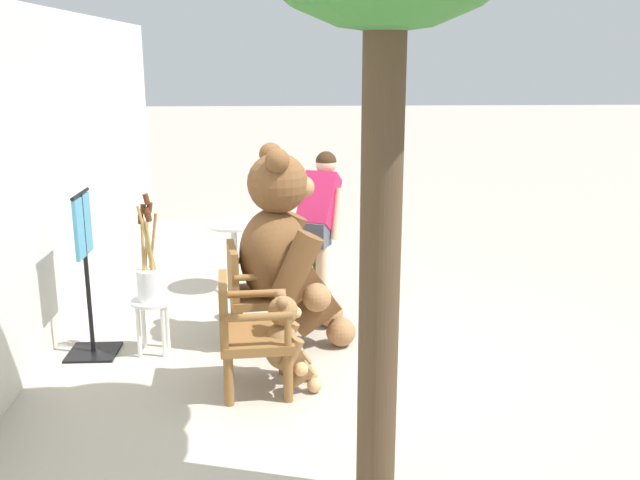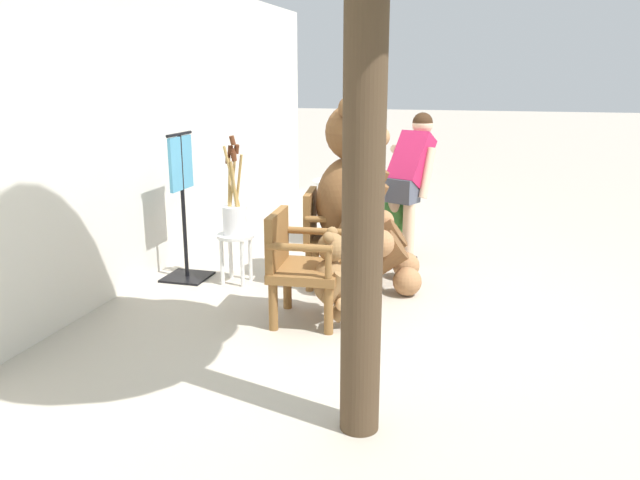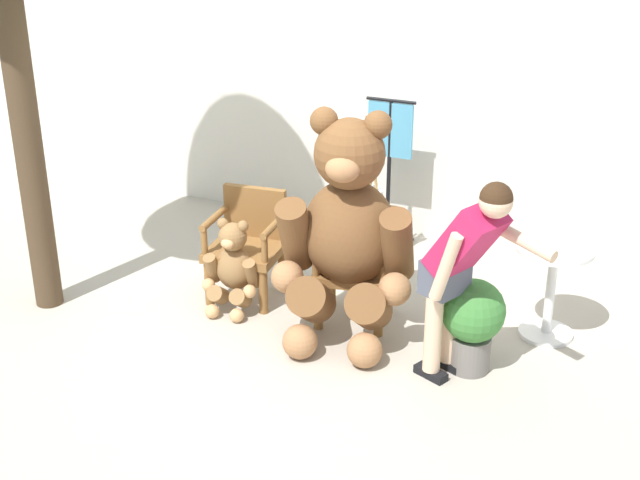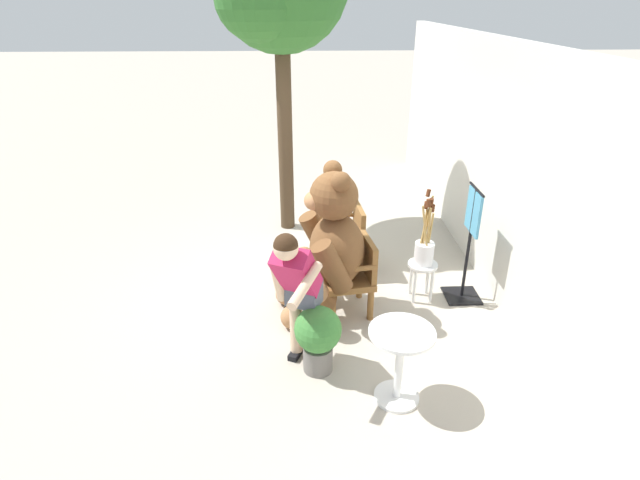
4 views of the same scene
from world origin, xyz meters
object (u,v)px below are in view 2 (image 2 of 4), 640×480
Objects in this scene: teddy_bear_small at (335,278)px; person_visitor at (410,174)px; wooden_chair_left at (299,263)px; brush_bucket at (235,212)px; round_side_table at (337,204)px; wooden_chair_right at (329,235)px; white_stool at (236,245)px; clothing_display_stand at (183,203)px; teddy_bear_large at (359,196)px; potted_plant at (392,220)px.

teddy_bear_small is 1.96m from person_visitor.
brush_bucket is at bearing 48.79° from wooden_chair_left.
person_visitor reaches higher than round_side_table.
wooden_chair_right is at bearing -0.03° from wooden_chair_left.
round_side_table is (2.33, 0.54, 0.08)m from teddy_bear_small.
teddy_bear_small is 1.62× the size of white_stool.
clothing_display_stand is at bearing 90.74° from brush_bucket.
wooden_chair_left is at bearing -118.31° from clothing_display_stand.
person_visitor is 2.08× the size of round_side_table.
wooden_chair_right is at bearing -169.53° from round_side_table.
wooden_chair_right is 0.63× the size of clothing_display_stand.
teddy_bear_large is 1.22m from white_stool.
wooden_chair_left is 1.26× the size of potted_plant.
teddy_bear_small is at bearing 170.40° from person_visitor.
brush_bucket is at bearing 128.94° from person_visitor.
wooden_chair_left is 1.10m from white_stool.
teddy_bear_large reaches higher than round_side_table.
teddy_bear_small is at bearing -179.39° from teddy_bear_large.
wooden_chair_left is 0.96× the size of brush_bucket.
wooden_chair_right is 0.96× the size of brush_bucket.
wooden_chair_left is 2.35m from round_side_table.
wooden_chair_right is 0.87m from brush_bucket.
white_stool is at bearing 57.17° from teddy_bear_small.
teddy_bear_small is 1.10× the size of potted_plant.
teddy_bear_large is at bearing -78.49° from white_stool.
teddy_bear_large is 1.05m from teddy_bear_small.
brush_bucket reaches higher than round_side_table.
round_side_table is at bearing -19.23° from brush_bucket.
wooden_chair_right reaches higher than white_stool.
teddy_bear_small is at bearing -122.83° from white_stool.
round_side_table is at bearing -33.35° from clothing_display_stand.
white_stool is 1.71m from round_side_table.
teddy_bear_large is 1.24× the size of clothing_display_stand.
person_visitor is at bearing -108.29° from potted_plant.
wooden_chair_right is at bearing -81.15° from clothing_display_stand.
wooden_chair_right is 1.19× the size of round_side_table.
potted_plant is at bearing 71.71° from person_visitor.
clothing_display_stand is at bearing 98.85° from wooden_chair_right.
wooden_chair_left is at bearing 179.97° from wooden_chair_right.
wooden_chair_right is 1.09m from potted_plant.
teddy_bear_large reaches higher than teddy_bear_small.
teddy_bear_small is 0.50× the size of person_visitor.
teddy_bear_large reaches higher than potted_plant.
wooden_chair_right is 1.20m from person_visitor.
clothing_display_stand is at bearing 66.30° from teddy_bear_small.
teddy_bear_small is 1.79m from clothing_display_stand.
teddy_bear_large is 2.36× the size of round_side_table.
person_visitor is at bearing -51.06° from brush_bucket.
clothing_display_stand is at bearing 90.76° from white_stool.
wooden_chair_left is 0.30m from teddy_bear_small.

